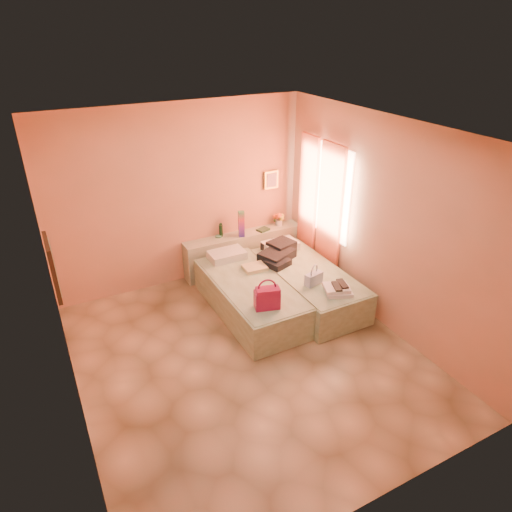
{
  "coord_description": "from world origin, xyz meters",
  "views": [
    {
      "loc": [
        -2.0,
        -4.06,
        3.81
      ],
      "look_at": [
        0.56,
        0.85,
        0.91
      ],
      "focal_mm": 32.0,
      "sensor_mm": 36.0,
      "label": 1
    }
  ],
  "objects_px": {
    "blue_handbag": "(314,279)",
    "bed_left": "(250,297)",
    "water_bottle": "(221,230)",
    "towel_stack": "(338,290)",
    "flower_vase": "(279,218)",
    "green_book": "(263,230)",
    "headboard_ledge": "(244,251)",
    "magenta_handbag": "(267,298)",
    "bed_right": "(307,285)"
  },
  "relations": [
    {
      "from": "bed_right",
      "to": "flower_vase",
      "type": "relative_size",
      "value": 7.38
    },
    {
      "from": "water_bottle",
      "to": "flower_vase",
      "type": "relative_size",
      "value": 0.81
    },
    {
      "from": "green_book",
      "to": "bed_left",
      "type": "bearing_deg",
      "value": -143.53
    },
    {
      "from": "magenta_handbag",
      "to": "headboard_ledge",
      "type": "bearing_deg",
      "value": 88.42
    },
    {
      "from": "bed_left",
      "to": "towel_stack",
      "type": "xyz_separation_m",
      "value": [
        0.92,
        -0.81,
        0.3
      ]
    },
    {
      "from": "headboard_ledge",
      "to": "green_book",
      "type": "xyz_separation_m",
      "value": [
        0.35,
        -0.05,
        0.34
      ]
    },
    {
      "from": "bed_right",
      "to": "towel_stack",
      "type": "distance_m",
      "value": 0.78
    },
    {
      "from": "magenta_handbag",
      "to": "towel_stack",
      "type": "bearing_deg",
      "value": 7.95
    },
    {
      "from": "bed_right",
      "to": "water_bottle",
      "type": "height_order",
      "value": "water_bottle"
    },
    {
      "from": "headboard_ledge",
      "to": "bed_right",
      "type": "bearing_deg",
      "value": -72.56
    },
    {
      "from": "green_book",
      "to": "magenta_handbag",
      "type": "distance_m",
      "value": 2.06
    },
    {
      "from": "bed_left",
      "to": "green_book",
      "type": "distance_m",
      "value": 1.49
    },
    {
      "from": "bed_left",
      "to": "magenta_handbag",
      "type": "xyz_separation_m",
      "value": [
        -0.1,
        -0.67,
        0.4
      ]
    },
    {
      "from": "blue_handbag",
      "to": "bed_left",
      "type": "bearing_deg",
      "value": 135.28
    },
    {
      "from": "headboard_ledge",
      "to": "water_bottle",
      "type": "distance_m",
      "value": 0.58
    },
    {
      "from": "water_bottle",
      "to": "headboard_ledge",
      "type": "bearing_deg",
      "value": -11.91
    },
    {
      "from": "bed_left",
      "to": "flower_vase",
      "type": "bearing_deg",
      "value": 46.14
    },
    {
      "from": "headboard_ledge",
      "to": "green_book",
      "type": "height_order",
      "value": "green_book"
    },
    {
      "from": "bed_left",
      "to": "bed_right",
      "type": "relative_size",
      "value": 1.0
    },
    {
      "from": "water_bottle",
      "to": "green_book",
      "type": "xyz_separation_m",
      "value": [
        0.71,
        -0.12,
        -0.09
      ]
    },
    {
      "from": "towel_stack",
      "to": "green_book",
      "type": "bearing_deg",
      "value": 92.6
    },
    {
      "from": "blue_handbag",
      "to": "green_book",
      "type": "bearing_deg",
      "value": 73.69
    },
    {
      "from": "bed_left",
      "to": "water_bottle",
      "type": "distance_m",
      "value": 1.39
    },
    {
      "from": "bed_left",
      "to": "magenta_handbag",
      "type": "distance_m",
      "value": 0.78
    },
    {
      "from": "water_bottle",
      "to": "magenta_handbag",
      "type": "xyz_separation_m",
      "value": [
        -0.22,
        -1.96,
        -0.11
      ]
    },
    {
      "from": "water_bottle",
      "to": "blue_handbag",
      "type": "xyz_separation_m",
      "value": [
        0.64,
        -1.75,
        -0.17
      ]
    },
    {
      "from": "water_bottle",
      "to": "blue_handbag",
      "type": "bearing_deg",
      "value": -69.92
    },
    {
      "from": "headboard_ledge",
      "to": "bed_left",
      "type": "distance_m",
      "value": 1.31
    },
    {
      "from": "magenta_handbag",
      "to": "towel_stack",
      "type": "xyz_separation_m",
      "value": [
        1.02,
        -0.14,
        -0.1
      ]
    },
    {
      "from": "green_book",
      "to": "magenta_handbag",
      "type": "bearing_deg",
      "value": -134.93
    },
    {
      "from": "green_book",
      "to": "flower_vase",
      "type": "height_order",
      "value": "flower_vase"
    },
    {
      "from": "bed_left",
      "to": "green_book",
      "type": "bearing_deg",
      "value": 54.25
    },
    {
      "from": "green_book",
      "to": "blue_handbag",
      "type": "relative_size",
      "value": 0.74
    },
    {
      "from": "water_bottle",
      "to": "blue_handbag",
      "type": "relative_size",
      "value": 0.83
    },
    {
      "from": "magenta_handbag",
      "to": "bed_left",
      "type": "bearing_deg",
      "value": 97.34
    },
    {
      "from": "water_bottle",
      "to": "towel_stack",
      "type": "xyz_separation_m",
      "value": [
        0.8,
        -2.1,
        -0.21
      ]
    },
    {
      "from": "water_bottle",
      "to": "green_book",
      "type": "distance_m",
      "value": 0.73
    },
    {
      "from": "blue_handbag",
      "to": "water_bottle",
      "type": "bearing_deg",
      "value": 96.4
    },
    {
      "from": "bed_left",
      "to": "water_bottle",
      "type": "relative_size",
      "value": 9.12
    },
    {
      "from": "towel_stack",
      "to": "flower_vase",
      "type": "bearing_deg",
      "value": 83.12
    },
    {
      "from": "flower_vase",
      "to": "towel_stack",
      "type": "xyz_separation_m",
      "value": [
        -0.25,
        -2.04,
        -0.24
      ]
    },
    {
      "from": "green_book",
      "to": "headboard_ledge",
      "type": "bearing_deg",
      "value": 154.47
    },
    {
      "from": "bed_left",
      "to": "towel_stack",
      "type": "bearing_deg",
      "value": -41.4
    },
    {
      "from": "green_book",
      "to": "blue_handbag",
      "type": "distance_m",
      "value": 1.63
    },
    {
      "from": "flower_vase",
      "to": "towel_stack",
      "type": "distance_m",
      "value": 2.06
    },
    {
      "from": "bed_left",
      "to": "blue_handbag",
      "type": "distance_m",
      "value": 0.95
    },
    {
      "from": "bed_right",
      "to": "towel_stack",
      "type": "bearing_deg",
      "value": -88.23
    },
    {
      "from": "water_bottle",
      "to": "bed_left",
      "type": "bearing_deg",
      "value": -95.34
    },
    {
      "from": "flower_vase",
      "to": "magenta_handbag",
      "type": "xyz_separation_m",
      "value": [
        -1.27,
        -1.9,
        -0.14
      ]
    },
    {
      "from": "flower_vase",
      "to": "magenta_handbag",
      "type": "height_order",
      "value": "flower_vase"
    }
  ]
}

